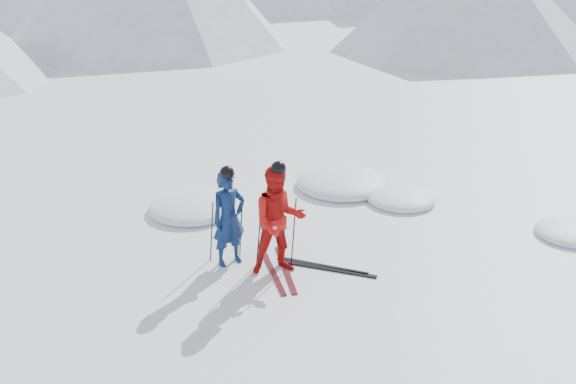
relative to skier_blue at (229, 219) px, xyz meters
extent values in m
plane|color=white|center=(3.06, -0.07, -0.88)|extent=(160.00, 160.00, 0.00)
imported|color=#0D224F|center=(0.00, 0.00, 0.00)|extent=(0.74, 0.62, 1.75)
imported|color=#B6100E|center=(0.79, -0.49, 0.10)|extent=(0.95, 0.74, 1.95)
cylinder|color=black|center=(-0.30, 0.15, -0.29)|extent=(0.12, 0.08, 1.17)
cylinder|color=black|center=(0.25, 0.25, -0.29)|extent=(0.12, 0.07, 1.17)
cylinder|color=black|center=(0.49, -0.24, -0.23)|extent=(0.13, 0.10, 1.29)
cylinder|color=black|center=(1.09, -0.34, -0.23)|extent=(0.13, 0.09, 1.30)
cube|color=black|center=(0.67, -0.49, -0.86)|extent=(0.14, 1.70, 0.03)
cube|color=black|center=(0.91, -0.49, -0.86)|extent=(0.16, 1.70, 0.03)
cube|color=black|center=(1.58, -0.53, -0.86)|extent=(1.46, 1.02, 0.03)
cube|color=black|center=(1.68, -0.68, -0.86)|extent=(1.49, 0.97, 0.03)
ellipsoid|color=white|center=(-0.47, 2.46, -0.88)|extent=(1.91, 1.91, 0.42)
ellipsoid|color=white|center=(4.12, 1.94, -0.88)|extent=(1.56, 1.56, 0.34)
ellipsoid|color=white|center=(3.09, 3.06, -0.88)|extent=(2.18, 2.18, 0.48)
ellipsoid|color=white|center=(6.69, -0.44, -0.88)|extent=(1.31, 1.31, 0.29)
camera|label=1|loc=(-1.18, -9.72, 4.54)|focal=38.00mm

